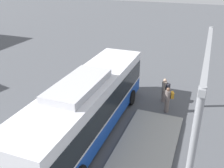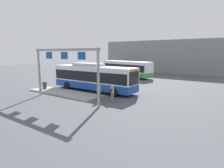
# 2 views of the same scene
# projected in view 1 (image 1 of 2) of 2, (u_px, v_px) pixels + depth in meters

# --- Properties ---
(ground_plane) EXTENTS (120.00, 120.00, 0.00)m
(ground_plane) POSITION_uv_depth(u_px,v_px,m) (89.00, 133.00, 13.81)
(ground_plane) COLOR #4C4F54
(bus_main) EXTENTS (11.48, 2.77, 3.46)m
(bus_main) POSITION_uv_depth(u_px,v_px,m) (88.00, 104.00, 13.05)
(bus_main) COLOR #1947AD
(bus_main) RESTS_ON ground
(person_boarding) EXTENTS (0.47, 0.59, 1.67)m
(person_boarding) POSITION_uv_depth(u_px,v_px,m) (165.00, 90.00, 16.70)
(person_boarding) COLOR slate
(person_boarding) RESTS_ON ground
(person_waiting_near) EXTENTS (0.48, 0.60, 1.67)m
(person_waiting_near) POSITION_uv_depth(u_px,v_px,m) (168.00, 99.00, 15.48)
(person_waiting_near) COLOR slate
(person_waiting_near) RESTS_ON ground
(platform_sign_gantry) EXTENTS (8.91, 0.24, 5.20)m
(platform_sign_gantry) POSITION_uv_depth(u_px,v_px,m) (203.00, 78.00, 11.29)
(platform_sign_gantry) COLOR gray
(platform_sign_gantry) RESTS_ON ground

